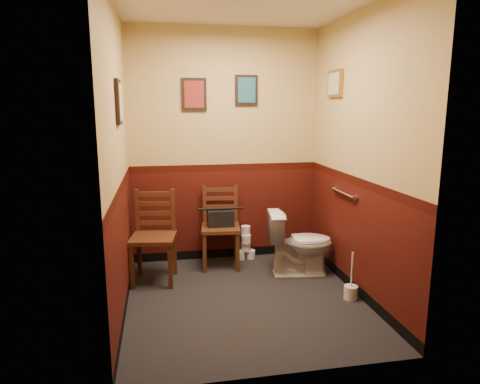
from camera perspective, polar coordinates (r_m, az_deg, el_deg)
name	(u,v)px	position (r m, az deg, el deg)	size (l,w,h in m)	color
floor	(245,299)	(4.22, 0.65, -14.10)	(2.20, 2.40, 0.00)	black
wall_back	(225,147)	(5.02, -2.02, 6.00)	(2.20, 2.70, 0.00)	#3B0F0A
wall_front	(283,181)	(2.69, 5.73, 1.41)	(2.20, 2.70, 0.00)	#3B0F0A
wall_left	(119,162)	(3.79, -15.90, 3.88)	(2.40, 2.70, 0.00)	#3B0F0A
wall_right	(359,157)	(4.20, 15.62, 4.58)	(2.40, 2.70, 0.00)	#3B0F0A
grab_bar	(343,193)	(4.47, 13.59, -0.13)	(0.05, 0.56, 0.06)	silver
framed_print_back_a	(194,94)	(4.94, -6.15, 12.83)	(0.28, 0.04, 0.36)	black
framed_print_back_b	(246,90)	(5.03, 0.86, 13.43)	(0.26, 0.04, 0.34)	black
framed_print_left	(119,102)	(3.86, -15.86, 11.46)	(0.04, 0.30, 0.38)	black
framed_print_right	(335,84)	(4.72, 12.56, 13.92)	(0.04, 0.34, 0.28)	olive
toilet	(300,243)	(4.75, 8.00, -6.80)	(0.40, 0.71, 0.69)	white
toilet_brush	(351,291)	(4.33, 14.56, -12.71)	(0.13, 0.13, 0.47)	silver
chair_left	(154,236)	(4.58, -11.41, -5.83)	(0.51, 0.51, 0.96)	#572D1A
chair_right	(221,227)	(4.93, -2.60, -4.65)	(0.48, 0.48, 0.92)	#572D1A
handbag	(221,218)	(4.86, -2.60, -3.49)	(0.30, 0.16, 0.22)	black
tp_stack	(246,245)	(5.20, 0.77, -7.09)	(0.24, 0.14, 0.41)	silver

